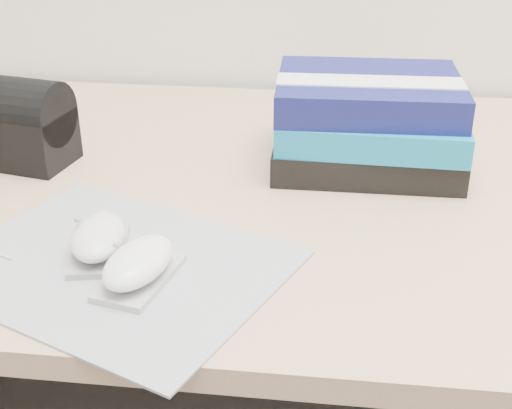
# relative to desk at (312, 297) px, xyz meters

# --- Properties ---
(desk) EXTENTS (1.60, 0.80, 0.73)m
(desk) POSITION_rel_desk_xyz_m (0.00, 0.00, 0.00)
(desk) COLOR tan
(desk) RESTS_ON ground
(mousepad) EXTENTS (0.44, 0.40, 0.00)m
(mousepad) POSITION_rel_desk_xyz_m (-0.21, -0.31, 0.24)
(mousepad) COLOR gray
(mousepad) RESTS_ON desk
(mouse_rear) EXTENTS (0.08, 0.12, 0.05)m
(mouse_rear) POSITION_rel_desk_xyz_m (-0.23, -0.29, 0.26)
(mouse_rear) COLOR #979799
(mouse_rear) RESTS_ON mousepad
(mouse_front) EXTENTS (0.08, 0.12, 0.05)m
(mouse_front) POSITION_rel_desk_xyz_m (-0.17, -0.34, 0.26)
(mouse_front) COLOR #ACACAF
(mouse_front) RESTS_ON mousepad
(book_stack) EXTENTS (0.27, 0.22, 0.13)m
(book_stack) POSITION_rel_desk_xyz_m (0.07, 0.01, 0.30)
(book_stack) COLOR black
(book_stack) RESTS_ON desk
(pouch) EXTENTS (0.15, 0.12, 0.13)m
(pouch) POSITION_rel_desk_xyz_m (-0.42, -0.04, 0.30)
(pouch) COLOR black
(pouch) RESTS_ON desk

